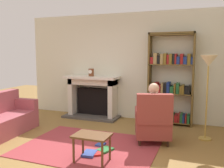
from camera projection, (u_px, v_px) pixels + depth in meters
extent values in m
plane|color=olive|center=(82.00, 153.00, 4.19)|extent=(14.00, 14.00, 0.00)
cube|color=beige|center=(127.00, 66.00, 6.39)|extent=(5.60, 0.10, 2.70)
cube|color=#9C363B|center=(89.00, 147.00, 4.47)|extent=(2.40, 1.80, 0.01)
cube|color=#4C4742|center=(91.00, 117.00, 6.51)|extent=(1.46, 0.64, 0.05)
cube|color=black|center=(95.00, 101.00, 6.67)|extent=(0.94, 0.20, 0.70)
cube|color=silver|center=(74.00, 96.00, 6.74)|extent=(0.12, 0.44, 1.03)
cube|color=silver|center=(113.00, 99.00, 6.34)|extent=(0.12, 0.44, 1.03)
cube|color=silver|center=(93.00, 81.00, 6.49)|extent=(1.26, 0.44, 0.16)
cube|color=silver|center=(92.00, 77.00, 6.42)|extent=(1.42, 0.56, 0.06)
cylinder|color=brown|center=(91.00, 72.00, 6.38)|extent=(0.14, 0.14, 0.20)
cylinder|color=white|center=(90.00, 72.00, 6.32)|extent=(0.10, 0.01, 0.10)
cube|color=brown|center=(150.00, 78.00, 6.00)|extent=(0.04, 0.32, 2.17)
cube|color=brown|center=(193.00, 80.00, 5.65)|extent=(0.04, 0.32, 2.17)
cube|color=brown|center=(172.00, 33.00, 5.69)|extent=(1.05, 0.32, 0.04)
cube|color=brown|center=(169.00, 121.00, 5.95)|extent=(1.01, 0.32, 0.02)
cube|color=maroon|center=(151.00, 114.00, 6.08)|extent=(0.07, 0.26, 0.24)
cube|color=#4C1E59|center=(154.00, 116.00, 6.06)|extent=(0.04, 0.26, 0.17)
cube|color=brown|center=(155.00, 116.00, 6.05)|extent=(0.05, 0.26, 0.19)
cube|color=maroon|center=(158.00, 116.00, 6.03)|extent=(0.06, 0.26, 0.17)
cube|color=#997F4C|center=(161.00, 115.00, 6.00)|extent=(0.09, 0.26, 0.23)
cube|color=maroon|center=(165.00, 117.00, 5.97)|extent=(0.07, 0.26, 0.18)
cube|color=#4C1E59|center=(167.00, 117.00, 5.95)|extent=(0.04, 0.26, 0.20)
cube|color=brown|center=(169.00, 116.00, 5.93)|extent=(0.04, 0.26, 0.21)
cube|color=#1E592D|center=(171.00, 116.00, 5.91)|extent=(0.04, 0.26, 0.25)
cube|color=#1E592D|center=(173.00, 117.00, 5.90)|extent=(0.04, 0.26, 0.19)
cube|color=maroon|center=(176.00, 118.00, 5.87)|extent=(0.08, 0.26, 0.18)
cube|color=maroon|center=(179.00, 117.00, 5.85)|extent=(0.04, 0.26, 0.21)
cube|color=#1E592D|center=(181.00, 118.00, 5.83)|extent=(0.05, 0.26, 0.21)
cube|color=navy|center=(184.00, 118.00, 5.81)|extent=(0.04, 0.26, 0.19)
cube|color=maroon|center=(186.00, 118.00, 5.80)|extent=(0.04, 0.26, 0.18)
cube|color=#1E592D|center=(188.00, 119.00, 5.78)|extent=(0.06, 0.26, 0.19)
cube|color=brown|center=(170.00, 93.00, 5.87)|extent=(1.01, 0.32, 0.02)
cube|color=navy|center=(151.00, 88.00, 6.00)|extent=(0.04, 0.26, 0.19)
cube|color=brown|center=(154.00, 87.00, 5.98)|extent=(0.05, 0.26, 0.23)
cube|color=maroon|center=(157.00, 87.00, 5.95)|extent=(0.07, 0.26, 0.24)
cube|color=maroon|center=(160.00, 88.00, 5.93)|extent=(0.06, 0.26, 0.19)
cube|color=#997F4C|center=(163.00, 88.00, 5.90)|extent=(0.05, 0.26, 0.23)
cube|color=black|center=(165.00, 88.00, 5.88)|extent=(0.07, 0.26, 0.23)
cube|color=navy|center=(169.00, 87.00, 5.85)|extent=(0.07, 0.26, 0.25)
cube|color=#1E592D|center=(172.00, 89.00, 5.83)|extent=(0.08, 0.26, 0.16)
cube|color=brown|center=(175.00, 88.00, 5.80)|extent=(0.04, 0.26, 0.22)
cube|color=#1E592D|center=(178.00, 88.00, 5.78)|extent=(0.07, 0.26, 0.24)
cube|color=brown|center=(181.00, 90.00, 5.76)|extent=(0.04, 0.26, 0.18)
cube|color=brown|center=(183.00, 89.00, 5.74)|extent=(0.06, 0.26, 0.20)
cube|color=black|center=(187.00, 90.00, 5.71)|extent=(0.08, 0.26, 0.17)
cube|color=black|center=(189.00, 90.00, 5.69)|extent=(0.04, 0.26, 0.20)
cube|color=brown|center=(171.00, 64.00, 5.78)|extent=(1.01, 0.32, 0.02)
cube|color=maroon|center=(153.00, 60.00, 5.91)|extent=(0.07, 0.26, 0.16)
cube|color=#997F4C|center=(156.00, 58.00, 5.88)|extent=(0.08, 0.26, 0.26)
cube|color=black|center=(159.00, 60.00, 5.85)|extent=(0.06, 0.26, 0.19)
cube|color=#997F4C|center=(162.00, 59.00, 5.83)|extent=(0.07, 0.26, 0.24)
cube|color=brown|center=(166.00, 59.00, 5.80)|extent=(0.07, 0.26, 0.25)
cube|color=maroon|center=(168.00, 59.00, 5.78)|extent=(0.05, 0.26, 0.22)
cube|color=brown|center=(171.00, 59.00, 5.76)|extent=(0.07, 0.26, 0.24)
cube|color=black|center=(174.00, 59.00, 5.73)|extent=(0.05, 0.26, 0.24)
cube|color=maroon|center=(176.00, 59.00, 5.72)|extent=(0.04, 0.26, 0.24)
cube|color=navy|center=(179.00, 60.00, 5.70)|extent=(0.07, 0.26, 0.18)
cube|color=maroon|center=(182.00, 59.00, 5.67)|extent=(0.06, 0.26, 0.24)
cube|color=navy|center=(185.00, 60.00, 5.65)|extent=(0.08, 0.26, 0.17)
cube|color=brown|center=(189.00, 59.00, 5.61)|extent=(0.07, 0.26, 0.24)
cube|color=navy|center=(192.00, 61.00, 5.60)|extent=(0.04, 0.26, 0.17)
cube|color=brown|center=(172.00, 35.00, 5.69)|extent=(1.01, 0.32, 0.02)
cylinder|color=#331E14|center=(164.00, 135.00, 4.95)|extent=(0.05, 0.05, 0.12)
cylinder|color=#331E14|center=(138.00, 134.00, 4.98)|extent=(0.05, 0.05, 0.12)
cylinder|color=#331E14|center=(168.00, 144.00, 4.47)|extent=(0.05, 0.05, 0.12)
cylinder|color=#331E14|center=(140.00, 143.00, 4.50)|extent=(0.05, 0.05, 0.12)
cube|color=brown|center=(153.00, 128.00, 4.70)|extent=(0.79, 0.76, 0.30)
cube|color=brown|center=(155.00, 109.00, 4.41)|extent=(0.66, 0.34, 0.55)
cube|color=brown|center=(167.00, 115.00, 4.65)|extent=(0.28, 0.55, 0.22)
cube|color=brown|center=(139.00, 115.00, 4.68)|extent=(0.28, 0.55, 0.22)
cube|color=white|center=(153.00, 108.00, 4.60)|extent=(0.37, 0.29, 0.50)
sphere|color=#D8AD8C|center=(154.00, 89.00, 4.56)|extent=(0.20, 0.20, 0.20)
cube|color=#191E3F|center=(156.00, 116.00, 4.82)|extent=(0.23, 0.42, 0.12)
cube|color=#191E3F|center=(148.00, 116.00, 4.83)|extent=(0.23, 0.42, 0.12)
cylinder|color=#191E3F|center=(155.00, 126.00, 5.04)|extent=(0.10, 0.10, 0.42)
cylinder|color=#191E3F|center=(147.00, 126.00, 5.05)|extent=(0.10, 0.10, 0.42)
cube|color=white|center=(152.00, 100.00, 4.92)|extent=(0.38, 0.21, 0.25)
cube|color=#A54E58|center=(0.00, 126.00, 5.04)|extent=(0.81, 1.74, 0.40)
cube|color=#A54E58|center=(23.00, 104.00, 5.73)|extent=(0.71, 0.20, 0.24)
cube|color=brown|center=(92.00, 136.00, 3.80)|extent=(0.56, 0.39, 0.03)
cylinder|color=brown|center=(74.00, 151.00, 3.77)|extent=(0.04, 0.04, 0.41)
cylinder|color=brown|center=(102.00, 155.00, 3.60)|extent=(0.04, 0.04, 0.41)
cylinder|color=brown|center=(83.00, 144.00, 4.06)|extent=(0.04, 0.04, 0.41)
cylinder|color=brown|center=(110.00, 148.00, 3.89)|extent=(0.04, 0.04, 0.41)
cube|color=red|center=(95.00, 154.00, 4.10)|extent=(0.28, 0.27, 0.03)
cube|color=#334CA5|center=(101.00, 144.00, 4.53)|extent=(0.16, 0.20, 0.03)
cube|color=#267233|center=(105.00, 150.00, 4.27)|extent=(0.28, 0.32, 0.03)
cube|color=#334CA5|center=(90.00, 153.00, 4.10)|extent=(0.24, 0.30, 0.04)
cylinder|color=#B7933F|center=(205.00, 139.00, 4.86)|extent=(0.24, 0.24, 0.03)
cylinder|color=#B7933F|center=(207.00, 103.00, 4.77)|extent=(0.03, 0.03, 1.42)
cone|color=beige|center=(209.00, 61.00, 4.67)|extent=(0.32, 0.32, 0.22)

